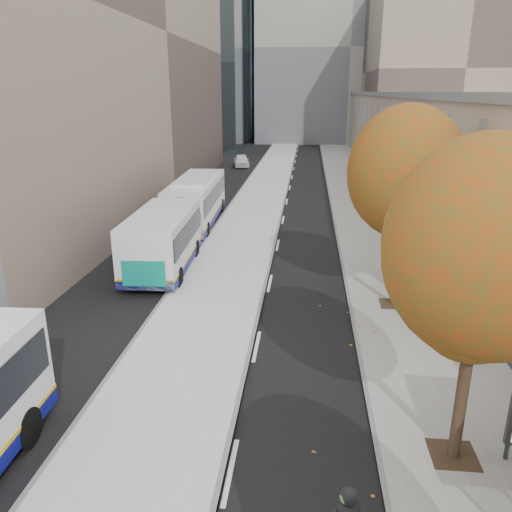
# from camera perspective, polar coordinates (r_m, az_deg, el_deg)

# --- Properties ---
(bus_platform) EXTENTS (4.25, 150.00, 0.15)m
(bus_platform) POSITION_cam_1_polar(r_m,az_deg,el_deg) (33.55, -0.79, 3.96)
(bus_platform) COLOR #B5B5B5
(bus_platform) RESTS_ON ground
(sidewalk) EXTENTS (4.75, 150.00, 0.08)m
(sidewalk) POSITION_cam_1_polar(r_m,az_deg,el_deg) (33.61, 12.92, 3.46)
(sidewalk) COLOR gray
(sidewalk) RESTS_ON ground
(building_tan) EXTENTS (18.00, 92.00, 8.00)m
(building_tan) POSITION_cam_1_polar(r_m,az_deg,el_deg) (63.40, 20.66, 13.20)
(building_tan) COLOR tan
(building_tan) RESTS_ON ground
(building_midrise) EXTENTS (24.00, 46.00, 25.00)m
(building_midrise) POSITION_cam_1_polar(r_m,az_deg,el_deg) (44.56, -26.38, 21.85)
(building_midrise) COLOR gray
(building_midrise) RESTS_ON ground
(building_far_block) EXTENTS (30.00, 18.00, 30.00)m
(building_far_block) POSITION_cam_1_polar(r_m,az_deg,el_deg) (93.73, 10.34, 22.06)
(building_far_block) COLOR gray
(building_far_block) RESTS_ON ground
(tree_c) EXTENTS (4.20, 4.20, 7.28)m
(tree_c) POSITION_cam_1_polar(r_m,az_deg,el_deg) (11.37, 24.58, 0.68)
(tree_c) COLOR #332217
(tree_c) RESTS_ON sidewalk
(tree_d) EXTENTS (4.40, 4.40, 7.60)m
(tree_d) POSITION_cam_1_polar(r_m,az_deg,el_deg) (19.86, 16.75, 9.12)
(tree_d) COLOR #332217
(tree_d) RESTS_ON sidewalk
(bus_far) EXTENTS (3.28, 17.64, 2.93)m
(bus_far) POSITION_cam_1_polar(r_m,az_deg,el_deg) (29.44, -8.17, 4.80)
(bus_far) COLOR silver
(bus_far) RESTS_ON ground
(distant_car) EXTENTS (2.40, 4.47, 1.44)m
(distant_car) POSITION_cam_1_polar(r_m,az_deg,el_deg) (59.23, -1.69, 10.85)
(distant_car) COLOR white
(distant_car) RESTS_ON ground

